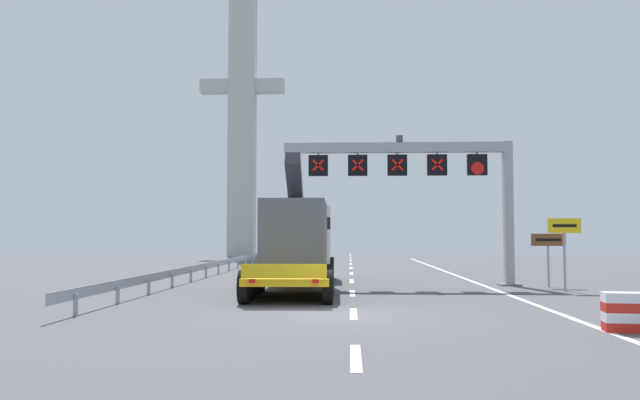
{
  "coord_description": "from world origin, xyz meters",
  "views": [
    {
      "loc": [
        0.3,
        -17.55,
        2.2
      ],
      "look_at": [
        -0.91,
        8.44,
        3.67
      ],
      "focal_mm": 35.52,
      "sensor_mm": 36.0,
      "label": 1
    }
  ],
  "objects_px": {
    "exit_sign_yellow": "(564,237)",
    "tourist_info_sign_brown": "(548,246)",
    "crash_barrier_striped": "(626,312)",
    "heavy_haul_truck_yellow": "(300,240)",
    "bridge_pylon_distant": "(242,116)",
    "overhead_lane_gantry": "(426,170)"
  },
  "relations": [
    {
      "from": "overhead_lane_gantry",
      "to": "crash_barrier_striped",
      "type": "height_order",
      "value": "overhead_lane_gantry"
    },
    {
      "from": "overhead_lane_gantry",
      "to": "exit_sign_yellow",
      "type": "bearing_deg",
      "value": -29.65
    },
    {
      "from": "tourist_info_sign_brown",
      "to": "crash_barrier_striped",
      "type": "xyz_separation_m",
      "value": [
        -2.21,
        -12.75,
        -1.29
      ]
    },
    {
      "from": "tourist_info_sign_brown",
      "to": "bridge_pylon_distant",
      "type": "distance_m",
      "value": 45.92
    },
    {
      "from": "bridge_pylon_distant",
      "to": "crash_barrier_striped",
      "type": "bearing_deg",
      "value": -71.1
    },
    {
      "from": "crash_barrier_striped",
      "to": "bridge_pylon_distant",
      "type": "relative_size",
      "value": 0.04
    },
    {
      "from": "crash_barrier_striped",
      "to": "overhead_lane_gantry",
      "type": "bearing_deg",
      "value": 101.91
    },
    {
      "from": "exit_sign_yellow",
      "to": "tourist_info_sign_brown",
      "type": "relative_size",
      "value": 1.26
    },
    {
      "from": "crash_barrier_striped",
      "to": "bridge_pylon_distant",
      "type": "bearing_deg",
      "value": 108.9
    },
    {
      "from": "exit_sign_yellow",
      "to": "tourist_info_sign_brown",
      "type": "xyz_separation_m",
      "value": [
        0.01,
        2.08,
        -0.42
      ]
    },
    {
      "from": "exit_sign_yellow",
      "to": "bridge_pylon_distant",
      "type": "distance_m",
      "value": 47.58
    },
    {
      "from": "exit_sign_yellow",
      "to": "tourist_info_sign_brown",
      "type": "height_order",
      "value": "exit_sign_yellow"
    },
    {
      "from": "heavy_haul_truck_yellow",
      "to": "bridge_pylon_distant",
      "type": "bearing_deg",
      "value": 103.36
    },
    {
      "from": "overhead_lane_gantry",
      "to": "heavy_haul_truck_yellow",
      "type": "height_order",
      "value": "overhead_lane_gantry"
    },
    {
      "from": "tourist_info_sign_brown",
      "to": "crash_barrier_striped",
      "type": "height_order",
      "value": "tourist_info_sign_brown"
    },
    {
      "from": "heavy_haul_truck_yellow",
      "to": "crash_barrier_striped",
      "type": "relative_size",
      "value": 13.42
    },
    {
      "from": "bridge_pylon_distant",
      "to": "exit_sign_yellow",
      "type": "bearing_deg",
      "value": -64.14
    },
    {
      "from": "heavy_haul_truck_yellow",
      "to": "tourist_info_sign_brown",
      "type": "distance_m",
      "value": 10.71
    },
    {
      "from": "crash_barrier_striped",
      "to": "bridge_pylon_distant",
      "type": "xyz_separation_m",
      "value": [
        -17.76,
        51.88,
        14.64
      ]
    },
    {
      "from": "crash_barrier_striped",
      "to": "heavy_haul_truck_yellow",
      "type": "bearing_deg",
      "value": 123.44
    },
    {
      "from": "exit_sign_yellow",
      "to": "tourist_info_sign_brown",
      "type": "bearing_deg",
      "value": 89.78
    },
    {
      "from": "tourist_info_sign_brown",
      "to": "crash_barrier_striped",
      "type": "relative_size",
      "value": 2.18
    }
  ]
}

